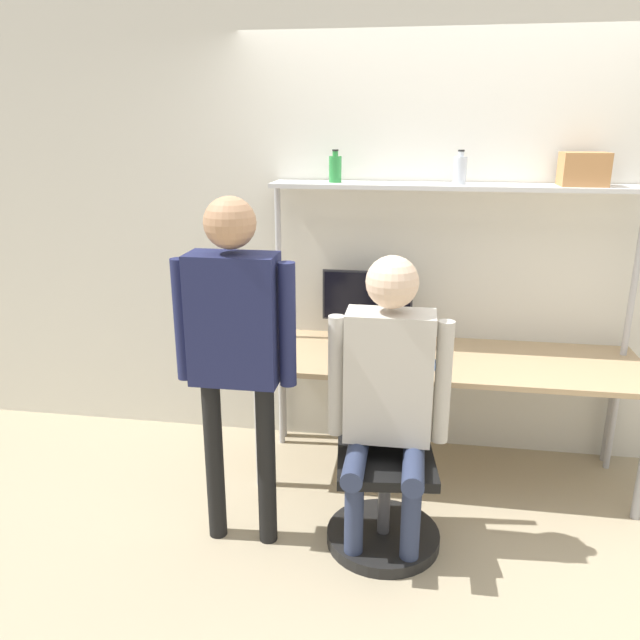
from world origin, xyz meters
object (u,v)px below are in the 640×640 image
(laptop, at_px, (388,351))
(office_chair, at_px, (384,487))
(cell_phone, at_px, (441,365))
(person_standing, at_px, (235,332))
(storage_box, at_px, (584,169))
(bottle_green, at_px, (335,168))
(monitor, at_px, (367,301))
(person_seated, at_px, (388,383))
(bottle_clear, at_px, (460,170))

(laptop, distance_m, office_chair, 0.75)
(cell_phone, height_order, person_standing, person_standing)
(storage_box, bearing_deg, bottle_green, -180.00)
(monitor, height_order, person_seated, person_seated)
(laptop, xyz_separation_m, office_chair, (0.03, -0.54, -0.52))
(bottle_green, distance_m, storage_box, 1.33)
(office_chair, xyz_separation_m, person_standing, (-0.70, -0.11, 0.81))
(laptop, relative_size, person_seated, 0.22)
(cell_phone, xyz_separation_m, office_chair, (-0.26, -0.53, -0.45))
(office_chair, xyz_separation_m, bottle_green, (-0.37, 0.88, 1.47))
(bottle_green, bearing_deg, office_chair, -66.98)
(person_seated, bearing_deg, laptop, 93.28)
(person_seated, height_order, storage_box, storage_box)
(person_seated, distance_m, person_standing, 0.74)
(person_seated, height_order, bottle_clear, bottle_clear)
(laptop, xyz_separation_m, bottle_green, (-0.34, 0.34, 0.95))
(person_seated, xyz_separation_m, bottle_clear, (0.31, 0.92, 0.90))
(monitor, xyz_separation_m, bottle_clear, (0.49, -0.01, 0.77))
(laptop, relative_size, person_standing, 0.19)
(laptop, xyz_separation_m, person_seated, (0.03, -0.58, 0.06))
(cell_phone, bearing_deg, person_seated, -114.31)
(office_chair, bearing_deg, cell_phone, 63.53)
(monitor, distance_m, person_standing, 1.13)
(monitor, xyz_separation_m, bottle_green, (-0.20, -0.01, 0.77))
(laptop, bearing_deg, person_seated, -86.72)
(cell_phone, xyz_separation_m, person_standing, (-0.96, -0.64, 0.36))
(cell_phone, bearing_deg, bottle_green, 151.19)
(laptop, height_order, office_chair, laptop)
(monitor, relative_size, bottle_clear, 2.93)
(person_standing, bearing_deg, cell_phone, 33.69)
(storage_box, bearing_deg, person_standing, -149.14)
(cell_phone, xyz_separation_m, bottle_green, (-0.64, 0.35, 1.02))
(laptop, bearing_deg, cell_phone, -1.76)
(laptop, relative_size, bottle_green, 1.80)
(person_standing, height_order, bottle_clear, bottle_clear)
(storage_box, bearing_deg, laptop, -160.96)
(cell_phone, distance_m, bottle_green, 1.25)
(bottle_clear, xyz_separation_m, storage_box, (0.64, 0.00, 0.01))
(person_seated, relative_size, bottle_green, 8.01)
(bottle_green, bearing_deg, person_seated, -67.71)
(monitor, distance_m, person_seated, 0.96)
(bottle_green, bearing_deg, person_standing, -108.06)
(office_chair, bearing_deg, laptop, 93.04)
(monitor, bearing_deg, person_seated, -79.00)
(storage_box, bearing_deg, cell_phone, -153.32)
(cell_phone, distance_m, person_standing, 1.21)
(office_chair, height_order, storage_box, storage_box)
(monitor, distance_m, cell_phone, 0.62)
(laptop, distance_m, storage_box, 1.42)
(storage_box, bearing_deg, monitor, 179.47)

